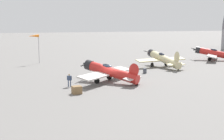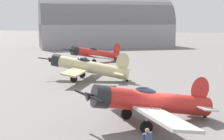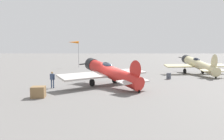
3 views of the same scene
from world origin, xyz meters
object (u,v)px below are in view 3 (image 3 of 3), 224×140
Objects in this scene: fuel_drum at (169,76)px; windsock_mast at (74,43)px; ground_crew_mechanic at (52,78)px; airplane_mid_apron at (198,64)px; airplane_foreground at (109,72)px; equipment_crate at (38,92)px.

fuel_drum is 24.64m from windsock_mast.
fuel_drum is at bearing -34.55° from ground_crew_mechanic.
airplane_mid_apron is 8.10m from fuel_drum.
airplane_foreground is 24.79m from windsock_mast.
ground_crew_mechanic is at bearing -63.86° from fuel_drum.
ground_crew_mechanic reaches higher than fuel_drum.
windsock_mast is at bearing -173.47° from equipment_crate.
airplane_foreground is 5.61× the size of ground_crew_mechanic.
equipment_crate is at bearing 121.85° from airplane_mid_apron.
equipment_crate is (5.43, -5.64, -1.08)m from airplane_foreground.
airplane_foreground is at bearing -48.20° from ground_crew_mechanic.
airplane_mid_apron reaches higher than equipment_crate.
ground_crew_mechanic is (1.29, -5.83, -0.51)m from airplane_foreground.
fuel_drum is (5.37, -5.95, -1.21)m from airplane_mid_apron.
windsock_mast reaches higher than airplane_mid_apron.
windsock_mast is at bearing 36.52° from ground_crew_mechanic.
ground_crew_mechanic is at bearing 113.62° from airplane_mid_apron.
airplane_mid_apron is 23.02m from ground_crew_mechanic.
ground_crew_mechanic is 1.43× the size of equipment_crate.
ground_crew_mechanic is at bearing 62.28° from airplane_foreground.
airplane_foreground is 5.99m from ground_crew_mechanic.
fuel_drum is (-6.70, 13.65, -0.62)m from ground_crew_mechanic.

